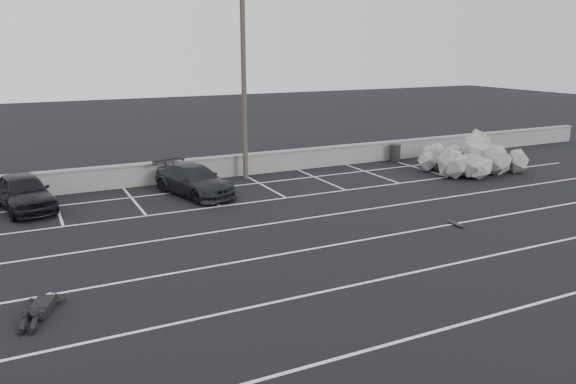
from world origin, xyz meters
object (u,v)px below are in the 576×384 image
utility_pole (244,83)px  car_right (194,180)px  riprap_pile (469,162)px  person (43,301)px  trash_bin (395,153)px  skateboard (456,224)px  car_left (24,192)px

utility_pole → car_right: bearing=-148.9°
riprap_pile → person: size_ratio=2.22×
car_right → trash_bin: size_ratio=4.68×
person → car_right: bearing=74.7°
riprap_pile → skateboard: (-6.65, -6.43, -0.52)m
car_right → person: bearing=-142.2°
car_right → riprap_pile: bearing=-24.5°
utility_pole → trash_bin: 10.06m
car_right → riprap_pile: (13.91, -2.00, -0.07)m
car_right → person: (-6.65, -9.17, -0.41)m
car_right → skateboard: (7.26, -8.43, -0.59)m
riprap_pile → utility_pole: bearing=159.8°
car_left → skateboard: car_left is taller
skateboard → person: bearing=-169.7°
car_left → trash_bin: 19.17m
riprap_pile → person: bearing=-160.8°
car_right → skateboard: car_right is taller
car_left → riprap_pile: 20.85m
car_left → riprap_pile: size_ratio=0.74×
trash_bin → person: size_ratio=0.37×
car_left → skateboard: bearing=-44.9°
car_left → trash_bin: (19.12, 1.38, -0.24)m
utility_pole → person: bearing=-131.6°
trash_bin → riprap_pile: (1.55, -4.11, 0.10)m
utility_pole → skateboard: 12.02m
trash_bin → skateboard: size_ratio=1.40×
car_left → car_right: 6.80m
utility_pole → person: size_ratio=3.50×
trash_bin → skateboard: 11.72m
car_left → car_right: (6.76, -0.73, -0.08)m
utility_pole → skateboard: size_ratio=13.29×
car_right → utility_pole: bearing=14.9°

